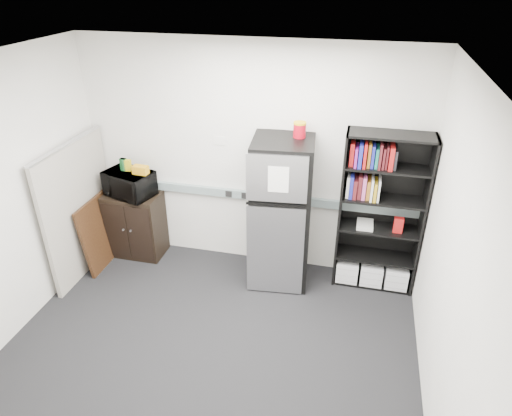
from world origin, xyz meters
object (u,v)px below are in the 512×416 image
Objects in this scene: cubicle_partition at (79,209)px; cabinet at (136,224)px; bookshelf at (380,215)px; microwave at (129,184)px; refrigerator at (281,213)px.

cubicle_partition is 0.73m from cabinet.
bookshelf is 2.97m from microwave.
bookshelf is at bearing 17.29° from microwave.
cubicle_partition is 1.91× the size of cabinet.
refrigerator is at bearing -2.43° from cabinet.
cabinet is 1.50× the size of microwave.
refrigerator is (1.89, -0.06, -0.13)m from microwave.
refrigerator is at bearing -172.39° from bookshelf.
cabinet is at bearing 105.74° from microwave.
bookshelf is at bearing 1.24° from cabinet.
cabinet is (0.46, 0.42, -0.39)m from cubicle_partition.
microwave is at bearing -178.45° from bookshelf.
refrigerator is (1.89, -0.08, 0.45)m from cabinet.
cubicle_partition reaches higher than cabinet.
bookshelf is 1.06× the size of refrigerator.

